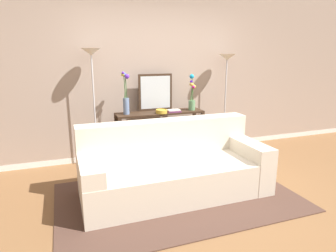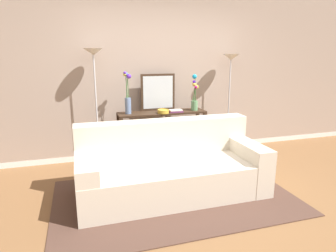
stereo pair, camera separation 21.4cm
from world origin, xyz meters
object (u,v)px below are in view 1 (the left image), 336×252
couch (173,169)px  book_stack (174,111)px  console_table (160,126)px  floor_lamp_left (92,75)px  floor_lamp_right (226,76)px  vase_tall_flowers (126,98)px  fruit_bowl (161,111)px  wall_mirror (155,92)px  vase_short_flowers (192,96)px  book_row_under_console (136,158)px

couch → book_stack: bearing=68.5°
console_table → floor_lamp_left: size_ratio=0.80×
console_table → floor_lamp_right: floor_lamp_right is taller
vase_tall_flowers → fruit_bowl: bearing=-12.0°
floor_lamp_right → floor_lamp_left: bearing=180.0°
wall_mirror → floor_lamp_right: bearing=-6.7°
vase_tall_flowers → fruit_bowl: vase_tall_flowers is taller
floor_lamp_left → book_stack: 1.37m
couch → floor_lamp_right: size_ratio=1.33×
vase_short_flowers → book_row_under_console: vase_short_flowers is taller
couch → wall_mirror: bearing=81.2°
vase_tall_flowers → vase_short_flowers: 1.10m
floor_lamp_right → vase_short_flowers: 0.72m
couch → console_table: 1.25m
wall_mirror → fruit_bowl: 0.38m
book_stack → wall_mirror: bearing=132.2°
vase_short_flowers → console_table: bearing=178.0°
floor_lamp_right → vase_short_flowers: floor_lamp_right is taller
floor_lamp_left → vase_short_flowers: bearing=-1.0°
floor_lamp_left → console_table: bearing=-0.5°
vase_tall_flowers → vase_short_flowers: bearing=-0.9°
console_table → floor_lamp_left: 1.33m
couch → floor_lamp_right: 2.14m
vase_short_flowers → book_row_under_console: size_ratio=1.67×
book_row_under_console → vase_short_flowers: bearing=-1.2°
floor_lamp_left → book_stack: bearing=-4.9°
floor_lamp_right → fruit_bowl: 1.32m
vase_tall_flowers → book_row_under_console: vase_tall_flowers is taller
floor_lamp_left → floor_lamp_right: (2.23, -0.00, -0.06)m
wall_mirror → book_row_under_console: wall_mirror is taller
floor_lamp_left → book_row_under_console: bearing=-0.8°
console_table → fruit_bowl: fruit_bowl is taller
wall_mirror → vase_tall_flowers: vase_tall_flowers is taller
book_row_under_console → wall_mirror: bearing=21.5°
vase_tall_flowers → fruit_bowl: 0.59m
couch → book_stack: size_ratio=10.32×
couch → floor_lamp_left: floor_lamp_left is taller
couch → console_table: bearing=79.0°
fruit_bowl → wall_mirror: bearing=92.2°
vase_tall_flowers → book_row_under_console: (0.14, 0.00, -1.00)m
couch → fruit_bowl: size_ratio=12.61×
couch → book_row_under_console: couch is taller
vase_tall_flowers → book_stack: size_ratio=2.96×
console_table → vase_tall_flowers: size_ratio=2.17×
book_row_under_console → fruit_bowl: bearing=-16.1°
couch → wall_mirror: (0.21, 1.36, 0.79)m
wall_mirror → vase_short_flowers: size_ratio=1.01×
floor_lamp_right → book_stack: size_ratio=7.73×
floor_lamp_right → book_stack: bearing=-174.0°
floor_lamp_right → console_table: bearing=-179.6°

